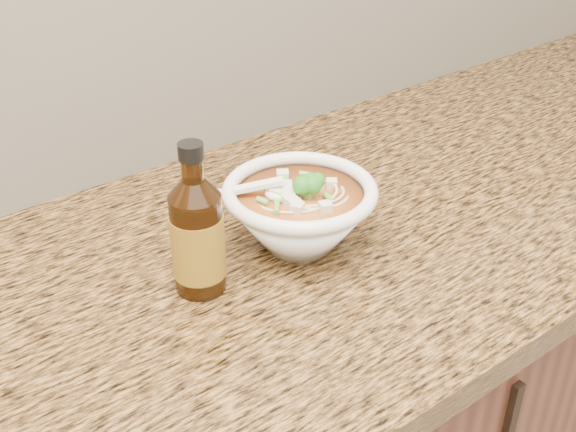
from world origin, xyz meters
TOP-DOWN VIEW (x-y plane):
  - counter_slab at (0.00, 1.68)m, footprint 4.00×0.68m
  - soup_bowl at (0.40, 1.66)m, footprint 0.22×0.21m
  - hot_sauce_bottle at (0.24, 1.65)m, footprint 0.07×0.07m

SIDE VIEW (x-z plane):
  - counter_slab at x=0.00m, z-range 0.86..0.90m
  - soup_bowl at x=0.40m, z-range 0.89..1.01m
  - hot_sauce_bottle at x=0.24m, z-range 0.88..1.08m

